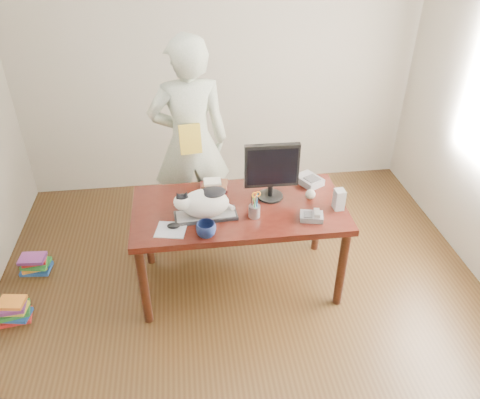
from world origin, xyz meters
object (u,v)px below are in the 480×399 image
object	(u,v)px
pen_cup	(254,210)
baseball	(310,194)
calculator	(309,180)
person	(190,143)
keyboard	(206,215)
coffee_mug	(206,230)
book_stack	(214,186)
book_pile_a	(13,311)
mouse	(174,226)
cat	(203,202)
desk	(238,217)
phone	(312,216)
monitor	(272,169)
book_pile_b	(35,264)
speaker	(339,199)

from	to	relation	value
pen_cup	baseball	world-z (taller)	pen_cup
calculator	person	world-z (taller)	person
keyboard	coffee_mug	distance (m)	0.23
baseball	book_stack	world-z (taller)	book_stack
pen_cup	baseball	xyz separation A→B (m)	(0.46, 0.18, -0.02)
calculator	book_pile_a	size ratio (longest dim) A/B	0.94
mouse	book_stack	bearing A→B (deg)	67.53
cat	baseball	world-z (taller)	cat
pen_cup	person	xyz separation A→B (m)	(-0.42, 0.90, 0.12)
coffee_mug	pen_cup	bearing A→B (deg)	27.35
desk	mouse	distance (m)	0.59
desk	phone	size ratio (longest dim) A/B	8.62
coffee_mug	monitor	bearing A→B (deg)	38.21
monitor	person	xyz separation A→B (m)	(-0.58, 0.67, -0.08)
desk	book_pile_b	size ratio (longest dim) A/B	6.20
book_pile_a	cat	bearing A→B (deg)	3.89
person	calculator	bearing A→B (deg)	145.82
calculator	phone	bearing A→B (deg)	-130.59
phone	book_pile_a	bearing A→B (deg)	-167.43
coffee_mug	phone	xyz separation A→B (m)	(0.77, 0.10, -0.03)
book_stack	pen_cup	bearing A→B (deg)	-49.85
phone	speaker	world-z (taller)	speaker
coffee_mug	phone	world-z (taller)	coffee_mug
cat	coffee_mug	size ratio (longest dim) A/B	3.23
desk	book_pile_a	xyz separation A→B (m)	(-1.75, -0.28, -0.51)
book_pile_b	phone	bearing A→B (deg)	-14.37
speaker	calculator	bearing A→B (deg)	104.64
book_pile_b	coffee_mug	bearing A→B (deg)	-24.94
keyboard	pen_cup	distance (m)	0.36
pen_cup	book_pile_a	bearing A→B (deg)	-178.02
calculator	coffee_mug	bearing A→B (deg)	-174.72
person	book_pile_b	distance (m)	1.69
desk	book_pile_b	world-z (taller)	desk
cat	monitor	bearing A→B (deg)	16.21
monitor	speaker	bearing A→B (deg)	-21.96
cat	book_stack	distance (m)	0.40
monitor	phone	distance (m)	0.46
book_pile_a	book_pile_b	world-z (taller)	book_pile_a
speaker	person	bearing A→B (deg)	136.81
desk	monitor	size ratio (longest dim) A/B	3.46
desk	book_pile_a	size ratio (longest dim) A/B	5.92
coffee_mug	book_pile_a	xyz separation A→B (m)	(-1.48, 0.12, -0.72)
book_stack	book_pile_b	distance (m)	1.71
coffee_mug	baseball	xyz separation A→B (m)	(0.83, 0.37, -0.02)
desk	cat	distance (m)	0.43
monitor	book_pile_b	distance (m)	2.20
book_stack	book_pile_b	xyz separation A→B (m)	(-1.55, 0.08, -0.71)
desk	baseball	bearing A→B (deg)	-3.56
keyboard	mouse	distance (m)	0.26
keyboard	calculator	world-z (taller)	calculator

